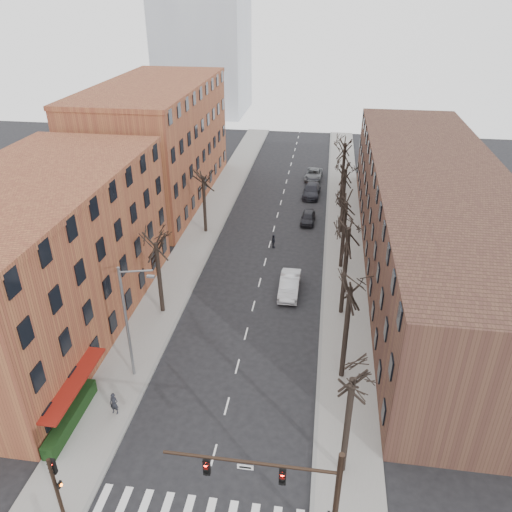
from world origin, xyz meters
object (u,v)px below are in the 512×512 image
at_px(pedestrian_a, 114,404).
at_px(parked_car_near, 308,217).
at_px(silver_sedan, 290,285).
at_px(parked_car_mid, 312,190).

bearing_deg(pedestrian_a, parked_car_near, 76.01).
xyz_separation_m(parked_car_near, pedestrian_a, (-10.87, -32.06, 0.29)).
bearing_deg(parked_car_near, pedestrian_a, -106.41).
xyz_separation_m(silver_sedan, pedestrian_a, (-10.01, -16.40, 0.13)).
height_order(parked_car_near, pedestrian_a, pedestrian_a).
distance_m(silver_sedan, parked_car_mid, 24.33).
height_order(silver_sedan, parked_car_near, silver_sedan).
height_order(parked_car_near, parked_car_mid, parked_car_mid).
height_order(silver_sedan, parked_car_mid, silver_sedan).
relative_size(silver_sedan, pedestrian_a, 3.11).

